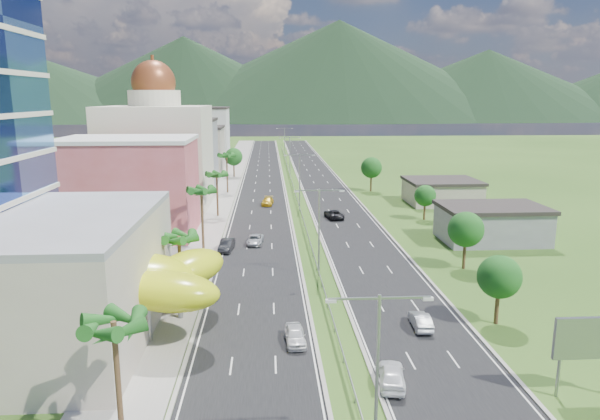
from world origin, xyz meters
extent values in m
plane|color=#2D5119|center=(0.00, 0.00, 0.00)|extent=(500.00, 500.00, 0.00)
cube|color=black|center=(-7.50, 90.00, 0.02)|extent=(11.00, 260.00, 0.04)
cube|color=black|center=(7.50, 90.00, 0.02)|extent=(11.00, 260.00, 0.04)
cube|color=gray|center=(-17.00, 90.00, 0.06)|extent=(7.00, 260.00, 0.12)
cube|color=gray|center=(0.00, 72.00, 0.62)|extent=(0.08, 216.00, 0.28)
cube|color=gray|center=(0.00, 174.00, 0.35)|extent=(0.10, 0.12, 0.70)
cylinder|color=gray|center=(0.00, -25.00, 5.50)|extent=(0.20, 0.20, 11.00)
cube|color=gray|center=(-1.44, -25.00, 10.80)|extent=(2.88, 0.12, 0.12)
cube|color=gray|center=(1.44, -25.00, 10.80)|extent=(2.88, 0.12, 0.12)
cube|color=silver|center=(-2.72, -25.00, 10.70)|extent=(0.60, 0.25, 0.18)
cube|color=silver|center=(2.72, -25.00, 10.70)|extent=(0.60, 0.25, 0.18)
cylinder|color=gray|center=(0.00, 10.00, 5.50)|extent=(0.20, 0.20, 11.00)
cube|color=gray|center=(-1.44, 10.00, 10.80)|extent=(2.88, 0.12, 0.12)
cube|color=gray|center=(1.44, 10.00, 10.80)|extent=(2.88, 0.12, 0.12)
cube|color=silver|center=(-2.72, 10.00, 10.70)|extent=(0.60, 0.25, 0.18)
cube|color=silver|center=(2.72, 10.00, 10.70)|extent=(0.60, 0.25, 0.18)
cylinder|color=gray|center=(0.00, 50.00, 5.50)|extent=(0.20, 0.20, 11.00)
cube|color=gray|center=(-1.44, 50.00, 10.80)|extent=(2.88, 0.12, 0.12)
cube|color=gray|center=(1.44, 50.00, 10.80)|extent=(2.88, 0.12, 0.12)
cube|color=silver|center=(-2.72, 50.00, 10.70)|extent=(0.60, 0.25, 0.18)
cube|color=silver|center=(2.72, 50.00, 10.70)|extent=(0.60, 0.25, 0.18)
cylinder|color=gray|center=(0.00, 95.00, 5.50)|extent=(0.20, 0.20, 11.00)
cube|color=gray|center=(-1.44, 95.00, 10.80)|extent=(2.88, 0.12, 0.12)
cube|color=gray|center=(1.44, 95.00, 10.80)|extent=(2.88, 0.12, 0.12)
cube|color=silver|center=(-2.72, 95.00, 10.70)|extent=(0.60, 0.25, 0.18)
cube|color=silver|center=(2.72, 95.00, 10.70)|extent=(0.60, 0.25, 0.18)
cylinder|color=gray|center=(0.00, 140.00, 5.50)|extent=(0.20, 0.20, 11.00)
cube|color=gray|center=(-1.44, 140.00, 10.80)|extent=(2.88, 0.12, 0.12)
cube|color=gray|center=(1.44, 140.00, 10.80)|extent=(2.88, 0.12, 0.12)
cube|color=silver|center=(-2.72, 140.00, 10.70)|extent=(0.60, 0.25, 0.18)
cube|color=silver|center=(2.72, 140.00, 10.70)|extent=(0.60, 0.25, 0.18)
cylinder|color=gray|center=(-24.00, -2.00, 2.00)|extent=(0.50, 0.50, 4.00)
cylinder|color=gray|center=(-17.00, -7.00, 2.00)|extent=(0.50, 0.50, 4.00)
cylinder|color=gray|center=(-21.00, -10.00, 2.00)|extent=(0.50, 0.50, 4.00)
cylinder|color=gray|center=(-15.00, -2.00, 2.00)|extent=(0.50, 0.50, 4.00)
cube|color=#BA4C50|center=(-28.00, 32.00, 7.50)|extent=(20.00, 15.00, 15.00)
cube|color=beige|center=(-28.00, 55.00, 10.00)|extent=(20.00, 20.00, 20.00)
cylinder|color=beige|center=(-28.00, 55.00, 21.50)|extent=(10.00, 10.00, 3.00)
sphere|color=brown|center=(-28.00, 55.00, 24.50)|extent=(8.40, 8.40, 8.40)
cube|color=gray|center=(-27.00, 80.00, 8.00)|extent=(16.00, 15.00, 16.00)
cube|color=#A79989|center=(-27.00, 102.00, 6.50)|extent=(16.00, 15.00, 13.00)
cube|color=silver|center=(-27.00, 125.00, 9.00)|extent=(16.00, 15.00, 18.00)
cylinder|color=gray|center=(15.00, -18.00, 1.60)|extent=(0.24, 0.24, 3.20)
cube|color=#D85919|center=(17.00, -18.00, 4.60)|extent=(5.20, 0.35, 3.20)
cube|color=gray|center=(28.00, 25.00, 2.50)|extent=(15.00, 10.00, 5.00)
cube|color=#A79989|center=(30.00, 55.00, 2.20)|extent=(14.00, 12.00, 4.40)
cylinder|color=#47301C|center=(-15.50, -22.00, 4.25)|extent=(0.36, 0.36, 8.50)
cylinder|color=#47301C|center=(-15.50, 2.00, 3.75)|extent=(0.36, 0.36, 7.50)
cylinder|color=#47301C|center=(-15.50, 22.00, 4.50)|extent=(0.36, 0.36, 9.00)
cylinder|color=#47301C|center=(-15.50, 45.00, 4.00)|extent=(0.36, 0.36, 8.00)
cylinder|color=#47301C|center=(-15.50, 70.00, 4.40)|extent=(0.36, 0.36, 8.80)
cylinder|color=#47301C|center=(-15.50, 95.00, 2.45)|extent=(0.40, 0.40, 4.90)
sphere|color=#1D591B|center=(-15.50, 95.00, 5.60)|extent=(4.90, 4.90, 4.90)
cylinder|color=#47301C|center=(16.00, -5.00, 2.10)|extent=(0.40, 0.40, 4.20)
sphere|color=#1D591B|center=(16.00, -5.00, 4.80)|extent=(4.20, 4.20, 4.20)
cylinder|color=#47301C|center=(19.00, 12.00, 2.27)|extent=(0.40, 0.40, 4.55)
sphere|color=#1D591B|center=(19.00, 12.00, 5.20)|extent=(4.55, 4.55, 4.55)
cylinder|color=#47301C|center=(22.00, 40.00, 1.92)|extent=(0.40, 0.40, 3.85)
sphere|color=#1D591B|center=(22.00, 40.00, 4.40)|extent=(3.85, 3.85, 3.85)
cylinder|color=#47301C|center=(18.00, 70.00, 2.45)|extent=(0.40, 0.40, 4.90)
sphere|color=#1D591B|center=(18.00, 70.00, 5.60)|extent=(4.90, 4.90, 4.90)
imported|color=silver|center=(-3.86, -8.11, 0.79)|extent=(1.99, 4.50, 1.50)
imported|color=black|center=(-12.18, 22.03, 0.85)|extent=(2.27, 5.11, 1.63)
imported|color=#A8ABB0|center=(-8.17, 25.22, 0.72)|extent=(2.71, 5.09, 1.36)
imported|color=gold|center=(-6.27, 54.91, 0.80)|extent=(2.73, 5.43, 1.51)
imported|color=white|center=(3.20, -15.67, 0.86)|extent=(2.72, 5.08, 1.64)
imported|color=#A4A7AC|center=(8.31, -5.60, 0.77)|extent=(1.72, 4.49, 1.46)
imported|color=black|center=(5.78, 41.92, 0.83)|extent=(3.48, 6.05, 1.59)
imported|color=black|center=(-11.66, 3.19, 0.68)|extent=(0.70, 2.02, 1.27)
camera|label=1|loc=(-6.10, -52.63, 21.72)|focal=32.00mm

